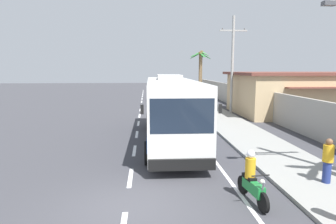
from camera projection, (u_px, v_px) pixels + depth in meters
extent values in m
plane|color=#3A3A3F|center=(126.00, 208.00, 8.71)|extent=(160.00, 160.00, 0.00)
cube|color=gray|center=(241.00, 132.00, 19.06)|extent=(3.20, 90.00, 0.14)
cube|color=white|center=(130.00, 177.00, 11.17)|extent=(0.16, 2.00, 0.01)
cube|color=white|center=(134.00, 150.00, 14.87)|extent=(0.16, 2.00, 0.01)
cube|color=white|center=(137.00, 134.00, 18.57)|extent=(0.16, 2.00, 0.01)
cube|color=white|center=(138.00, 123.00, 22.27)|extent=(0.16, 2.00, 0.01)
cube|color=white|center=(140.00, 116.00, 25.97)|extent=(0.16, 2.00, 0.01)
cube|color=white|center=(140.00, 110.00, 29.67)|extent=(0.16, 2.00, 0.01)
cube|color=white|center=(141.00, 105.00, 33.37)|extent=(0.16, 2.00, 0.01)
cube|color=white|center=(142.00, 102.00, 37.07)|extent=(0.16, 2.00, 0.01)
cube|color=white|center=(142.00, 99.00, 40.77)|extent=(0.16, 2.00, 0.01)
cube|color=white|center=(142.00, 96.00, 44.46)|extent=(0.16, 2.00, 0.01)
cube|color=white|center=(143.00, 94.00, 48.16)|extent=(0.16, 2.00, 0.01)
cube|color=white|center=(143.00, 92.00, 51.86)|extent=(0.16, 2.00, 0.01)
cube|color=white|center=(143.00, 91.00, 55.56)|extent=(0.16, 2.00, 0.01)
cube|color=white|center=(185.00, 120.00, 23.78)|extent=(0.14, 70.00, 0.01)
cube|color=#9E998E|center=(272.00, 107.00, 23.12)|extent=(0.24, 60.00, 2.35)
cube|color=silver|center=(171.00, 108.00, 16.59)|extent=(2.72, 11.91, 3.12)
cube|color=#192333|center=(170.00, 98.00, 16.70)|extent=(2.74, 10.96, 1.00)
cube|color=#192333|center=(182.00, 116.00, 10.69)|extent=(2.38, 0.13, 1.31)
cube|color=blue|center=(171.00, 120.00, 16.69)|extent=(2.76, 11.67, 0.56)
cube|color=black|center=(182.00, 165.00, 10.87)|extent=(2.54, 0.19, 0.44)
cube|color=#B7B7B7|center=(169.00, 77.00, 17.80)|extent=(1.45, 2.63, 0.28)
cube|color=black|center=(220.00, 109.00, 10.96)|extent=(0.12, 0.08, 0.36)
cube|color=black|center=(142.00, 109.00, 10.78)|extent=(0.12, 0.08, 0.36)
cylinder|color=black|center=(206.00, 152.00, 12.77)|extent=(0.33, 1.04, 1.04)
cylinder|color=black|center=(148.00, 153.00, 12.61)|extent=(0.33, 1.04, 1.04)
cylinder|color=black|center=(185.00, 121.00, 20.39)|extent=(0.33, 1.04, 1.04)
cylinder|color=black|center=(149.00, 121.00, 20.24)|extent=(0.33, 1.04, 1.04)
cylinder|color=black|center=(188.00, 113.00, 25.32)|extent=(0.15, 0.61, 0.60)
cylinder|color=black|center=(187.00, 111.00, 26.66)|extent=(0.17, 0.61, 0.60)
cube|color=black|center=(187.00, 110.00, 25.91)|extent=(0.34, 1.12, 0.36)
cube|color=black|center=(187.00, 107.00, 26.17)|extent=(0.29, 0.62, 0.12)
cylinder|color=gray|center=(188.00, 110.00, 25.39)|extent=(0.09, 0.32, 0.67)
cylinder|color=black|center=(188.00, 105.00, 25.43)|extent=(0.56, 0.09, 0.04)
sphere|color=#EAEACC|center=(188.00, 106.00, 25.33)|extent=(0.14, 0.14, 0.14)
cylinder|color=black|center=(187.00, 104.00, 26.08)|extent=(0.32, 0.32, 0.61)
sphere|color=blue|center=(187.00, 99.00, 26.02)|extent=(0.26, 0.26, 0.26)
cylinder|color=black|center=(263.00, 203.00, 8.41)|extent=(0.16, 0.61, 0.60)
cylinder|color=black|center=(243.00, 185.00, 9.73)|extent=(0.18, 0.61, 0.60)
cube|color=#1E7F38|center=(253.00, 187.00, 8.99)|extent=(0.36, 1.12, 0.36)
cube|color=black|center=(249.00, 177.00, 9.25)|extent=(0.30, 0.62, 0.12)
cylinder|color=gray|center=(262.00, 191.00, 8.48)|extent=(0.09, 0.32, 0.67)
cylinder|color=black|center=(261.00, 176.00, 8.52)|extent=(0.56, 0.10, 0.04)
sphere|color=#EAEACC|center=(262.00, 182.00, 8.42)|extent=(0.14, 0.14, 0.14)
cylinder|color=gold|center=(250.00, 168.00, 9.16)|extent=(0.32, 0.32, 0.65)
sphere|color=white|center=(251.00, 154.00, 9.09)|extent=(0.26, 0.26, 0.26)
cylinder|color=navy|center=(327.00, 172.00, 10.27)|extent=(0.28, 0.28, 0.77)
cylinder|color=gold|center=(328.00, 153.00, 10.17)|extent=(0.36, 0.36, 0.61)
sphere|color=brown|center=(329.00, 142.00, 10.11)|extent=(0.24, 0.24, 0.24)
cylinder|color=#75388E|center=(211.00, 109.00, 26.59)|extent=(0.28, 0.28, 0.83)
cylinder|color=beige|center=(211.00, 100.00, 26.48)|extent=(0.36, 0.36, 0.66)
sphere|color=#9E704C|center=(211.00, 96.00, 26.42)|extent=(0.21, 0.21, 0.21)
cube|color=#4C4C51|center=(329.00, 3.00, 9.36)|extent=(0.44, 0.24, 0.14)
cylinder|color=#9E9E99|center=(232.00, 66.00, 26.37)|extent=(0.24, 0.24, 8.82)
cube|color=#9E9E99|center=(233.00, 31.00, 25.91)|extent=(2.50, 0.12, 0.12)
cylinder|color=#4C4742|center=(222.00, 29.00, 25.82)|extent=(0.08, 0.08, 0.16)
cylinder|color=#4C4742|center=(244.00, 29.00, 25.96)|extent=(0.08, 0.08, 0.16)
cylinder|color=brown|center=(201.00, 73.00, 47.94)|extent=(0.28, 0.28, 6.81)
ellipsoid|color=#3D893D|center=(205.00, 54.00, 47.40)|extent=(1.34, 0.60, 0.80)
ellipsoid|color=#3D893D|center=(203.00, 53.00, 48.07)|extent=(0.95, 1.39, 0.55)
ellipsoid|color=#3D893D|center=(198.00, 54.00, 47.84)|extent=(1.24, 1.13, 0.74)
ellipsoid|color=#3D893D|center=(198.00, 53.00, 47.07)|extent=(1.39, 1.01, 0.49)
ellipsoid|color=#3D893D|center=(204.00, 53.00, 46.86)|extent=(0.87, 1.42, 0.54)
sphere|color=brown|center=(202.00, 52.00, 47.43)|extent=(0.56, 0.56, 0.56)
cylinder|color=brown|center=(200.00, 76.00, 42.48)|extent=(0.33, 0.33, 6.32)
ellipsoid|color=#28702D|center=(205.00, 56.00, 42.21)|extent=(1.71, 0.55, 0.93)
ellipsoid|color=#28702D|center=(201.00, 55.00, 42.86)|extent=(0.98, 1.78, 0.70)
ellipsoid|color=#28702D|center=(195.00, 56.00, 42.52)|extent=(1.56, 1.35, 0.86)
ellipsoid|color=#28702D|center=(195.00, 55.00, 41.59)|extent=(1.74, 1.14, 0.66)
ellipsoid|color=#28702D|center=(203.00, 55.00, 41.27)|extent=(0.82, 1.77, 0.79)
sphere|color=brown|center=(200.00, 53.00, 42.01)|extent=(0.56, 0.56, 0.56)
cube|color=tan|center=(320.00, 94.00, 26.89)|extent=(15.29, 7.96, 3.62)
cube|color=brown|center=(321.00, 73.00, 26.60)|extent=(16.21, 8.44, 0.24)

